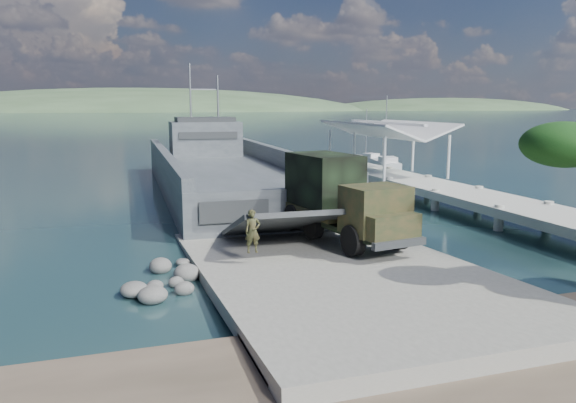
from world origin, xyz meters
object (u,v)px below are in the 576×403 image
object	(u,v)px
landing_craft	(226,180)
soldier	(253,241)
sailboat_far	(366,159)
sailboat_near	(385,165)
pier	(391,169)
military_truck	(340,198)

from	to	relation	value
landing_craft	soldier	xyz separation A→B (m)	(-3.40, -21.32, 0.43)
landing_craft	sailboat_far	size ratio (longest dim) A/B	6.02
soldier	sailboat_near	bearing A→B (deg)	55.56
pier	military_truck	size ratio (longest dim) A/B	5.25
sailboat_near	landing_craft	bearing A→B (deg)	-138.26
pier	soldier	bearing A→B (deg)	-130.98
pier	military_truck	world-z (taller)	pier
landing_craft	military_truck	world-z (taller)	landing_craft
sailboat_near	pier	bearing A→B (deg)	-102.49
landing_craft	military_truck	distance (m)	18.76
military_truck	sailboat_near	size ratio (longest dim) A/B	1.09
soldier	sailboat_far	xyz separation A→B (m)	(23.38, 38.00, -1.01)
pier	sailboat_far	bearing A→B (deg)	69.17
pier	sailboat_near	size ratio (longest dim) A/B	5.72
soldier	sailboat_far	world-z (taller)	sailboat_far
landing_craft	soldier	world-z (taller)	landing_craft
soldier	sailboat_far	size ratio (longest dim) A/B	0.27
pier	sailboat_far	xyz separation A→B (m)	(7.50, 19.72, -1.27)
military_truck	soldier	xyz separation A→B (m)	(-4.80, -2.67, -1.03)
landing_craft	military_truck	bearing A→B (deg)	-83.72
soldier	sailboat_far	distance (m)	44.63
military_truck	sailboat_near	distance (m)	33.72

